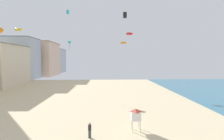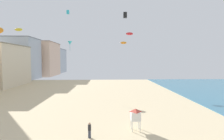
% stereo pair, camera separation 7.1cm
% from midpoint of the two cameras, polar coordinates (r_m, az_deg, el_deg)
% --- Properties ---
extents(boardwalk_hotel_far, '(10.83, 13.13, 17.54)m').
position_cam_midpoint_polar(boardwalk_hotel_far, '(81.35, -27.65, 3.38)').
color(boardwalk_hotel_far, '#ADB7C1').
rests_on(boardwalk_hotel_far, ground).
extents(boardwalk_hotel_distant, '(17.21, 19.03, 17.43)m').
position_cam_midpoint_polar(boardwalk_hotel_distant, '(97.23, -23.19, 3.39)').
color(boardwalk_hotel_distant, beige).
rests_on(boardwalk_hotel_distant, ground).
extents(boardwalk_hotel_furthest, '(14.20, 19.01, 15.43)m').
position_cam_midpoint_polar(boardwalk_hotel_furthest, '(117.46, -19.36, 2.93)').
color(boardwalk_hotel_furthest, '#ADB7C1').
rests_on(boardwalk_hotel_furthest, ground).
extents(kite_flyer, '(0.34, 0.34, 1.64)m').
position_cam_midpoint_polar(kite_flyer, '(18.99, -7.44, -19.10)').
color(kite_flyer, '#383D4C').
rests_on(kite_flyer, ground).
extents(lifeguard_stand, '(1.10, 1.10, 2.55)m').
position_cam_midpoint_polar(lifeguard_stand, '(20.54, 8.00, -14.61)').
color(lifeguard_stand, white).
rests_on(lifeguard_stand, ground).
extents(kite_cyan_box, '(0.50, 0.50, 0.79)m').
position_cam_midpoint_polar(kite_cyan_box, '(39.43, -14.53, 18.27)').
color(kite_cyan_box, '#2DB7CC').
extents(kite_yellow_parafoil, '(1.56, 0.43, 0.61)m').
position_cam_midpoint_polar(kite_yellow_parafoil, '(39.78, -28.83, 11.81)').
color(kite_yellow_parafoil, yellow).
extents(kite_black_box_2, '(0.83, 0.83, 1.31)m').
position_cam_midpoint_polar(kite_black_box_2, '(42.93, 4.45, 17.90)').
color(kite_black_box_2, black).
extents(kite_red_parafoil, '(1.43, 0.40, 0.56)m').
position_cam_midpoint_polar(kite_red_parafoil, '(35.13, 5.93, 12.01)').
color(kite_red_parafoil, red).
extents(kite_orange_parafoil, '(1.70, 0.47, 0.66)m').
position_cam_midpoint_polar(kite_orange_parafoil, '(47.73, 3.92, 9.10)').
color(kite_orange_parafoil, orange).
extents(kite_cyan_delta, '(1.11, 1.11, 2.52)m').
position_cam_midpoint_polar(kite_cyan_delta, '(46.28, -13.91, 8.80)').
color(kite_cyan_delta, '#2DB7CC').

